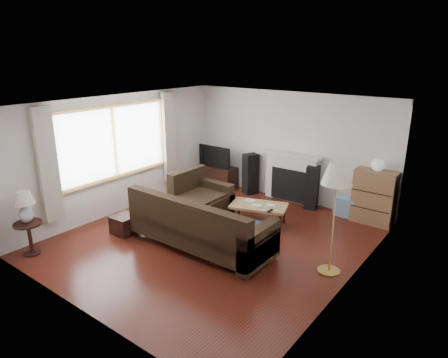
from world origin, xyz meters
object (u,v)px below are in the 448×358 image
Objects in this scene: coffee_table at (259,214)px; bookshelf at (374,197)px; side_table at (30,238)px; tv_stand at (217,176)px; sectional_sofa at (201,223)px; floor_lamp at (333,220)px.

bookshelf is at bearing 21.03° from coffee_table.
bookshelf is 1.90× the size of side_table.
tv_stand is at bearing -179.40° from bookshelf.
coffee_table is at bearing -140.48° from bookshelf.
sectional_sofa is 4.92× the size of side_table.
coffee_table is 1.89× the size of side_table.
floor_lamp reaches higher than bookshelf.
floor_lamp is (2.16, 0.58, 0.44)m from sectional_sofa.
side_table is (-2.44, -3.40, 0.08)m from coffee_table.
bookshelf reaches higher than tv_stand.
side_table is at bearing -144.14° from coffee_table.
floor_lamp is at bearing -29.37° from tv_stand.
floor_lamp is (1.87, -0.86, 0.68)m from coffee_table.
bookshelf is at bearing 0.60° from tv_stand.
tv_stand is 2.61m from coffee_table.
bookshelf is at bearing 49.10° from side_table.
bookshelf is 0.61× the size of floor_lamp.
floor_lamp reaches higher than coffee_table.
tv_stand is at bearing 123.52° from sectional_sofa.
sectional_sofa reaches higher than coffee_table.
tv_stand is 4.70m from floor_lamp.
sectional_sofa is 2.92m from side_table.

